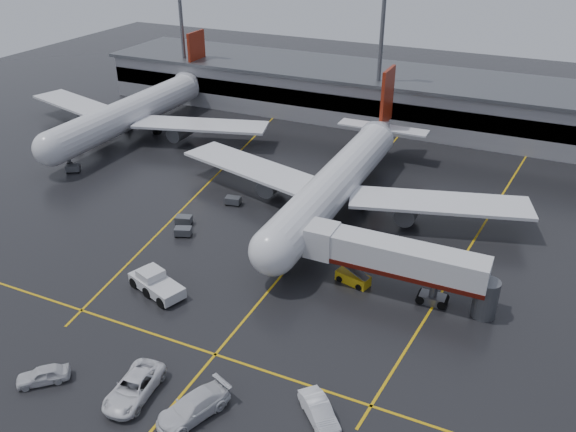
% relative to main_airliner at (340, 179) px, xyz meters
% --- Properties ---
extents(ground, '(220.00, 220.00, 0.00)m').
position_rel_main_airliner_xyz_m(ground, '(0.00, -9.70, -4.21)').
color(ground, black).
rests_on(ground, ground).
extents(apron_line_centre, '(0.25, 90.00, 0.02)m').
position_rel_main_airliner_xyz_m(apron_line_centre, '(0.00, -9.70, -4.20)').
color(apron_line_centre, gold).
rests_on(apron_line_centre, ground).
extents(apron_line_stop, '(60.00, 0.25, 0.02)m').
position_rel_main_airliner_xyz_m(apron_line_stop, '(0.00, -31.70, -4.20)').
color(apron_line_stop, gold).
rests_on(apron_line_stop, ground).
extents(apron_line_left, '(9.99, 69.35, 0.02)m').
position_rel_main_airliner_xyz_m(apron_line_left, '(-20.00, 0.30, -4.20)').
color(apron_line_left, gold).
rests_on(apron_line_left, ground).
extents(apron_line_right, '(7.57, 69.64, 0.02)m').
position_rel_main_airliner_xyz_m(apron_line_right, '(18.00, 0.30, -4.20)').
color(apron_line_right, gold).
rests_on(apron_line_right, ground).
extents(terminal, '(122.00, 19.00, 8.60)m').
position_rel_main_airliner_xyz_m(terminal, '(0.00, 38.23, 0.11)').
color(terminal, gray).
rests_on(terminal, ground).
extents(light_mast_left, '(3.00, 1.20, 25.45)m').
position_rel_main_airliner_xyz_m(light_mast_left, '(-45.00, 32.30, 10.27)').
color(light_mast_left, '#595B60').
rests_on(light_mast_left, ground).
extents(light_mast_mid, '(3.00, 1.20, 25.45)m').
position_rel_main_airliner_xyz_m(light_mast_mid, '(-5.00, 32.30, 10.27)').
color(light_mast_mid, '#595B60').
rests_on(light_mast_mid, ground).
extents(main_airliner, '(48.80, 45.60, 14.10)m').
position_rel_main_airliner_xyz_m(main_airliner, '(0.00, 0.00, 0.00)').
color(main_airliner, silver).
rests_on(main_airliner, ground).
extents(second_airliner, '(48.80, 45.60, 14.10)m').
position_rel_main_airliner_xyz_m(second_airliner, '(-42.00, 12.00, 0.00)').
color(second_airliner, silver).
rests_on(second_airliner, ground).
extents(jet_bridge, '(19.90, 3.40, 6.05)m').
position_rel_main_airliner_xyz_m(jet_bridge, '(11.87, -15.70, -0.28)').
color(jet_bridge, silver).
rests_on(jet_bridge, ground).
extents(pushback_tractor, '(7.13, 4.73, 2.37)m').
position_rel_main_airliner_xyz_m(pushback_tractor, '(-10.64, -25.84, -3.27)').
color(pushback_tractor, silver).
rests_on(pushback_tractor, ground).
extents(belt_loader, '(3.94, 2.48, 2.33)m').
position_rel_main_airliner_xyz_m(belt_loader, '(7.51, -15.72, -3.64)').
color(belt_loader, gold).
rests_on(belt_loader, ground).
extents(service_van_a, '(3.59, 6.63, 1.76)m').
position_rel_main_airliner_xyz_m(service_van_a, '(-3.45, -38.75, -3.33)').
color(service_van_a, white).
rests_on(service_van_a, ground).
extents(service_van_b, '(4.69, 6.78, 1.82)m').
position_rel_main_airliner_xyz_m(service_van_b, '(2.14, -38.52, -3.30)').
color(service_van_b, silver).
rests_on(service_van_b, ground).
extents(service_van_c, '(4.74, 4.68, 1.63)m').
position_rel_main_airliner_xyz_m(service_van_c, '(11.30, -34.70, -3.40)').
color(service_van_c, white).
rests_on(service_van_c, ground).
extents(service_van_d, '(4.41, 4.19, 1.48)m').
position_rel_main_airliner_xyz_m(service_van_d, '(-11.46, -40.68, -3.47)').
color(service_van_d, silver).
rests_on(service_van_d, ground).
extents(baggage_cart_a, '(2.34, 1.95, 1.12)m').
position_rel_main_airliner_xyz_m(baggage_cart_a, '(-14.59, -14.90, -3.58)').
color(baggage_cart_a, '#595B60').
rests_on(baggage_cart_a, ground).
extents(baggage_cart_b, '(2.28, 1.80, 1.12)m').
position_rel_main_airliner_xyz_m(baggage_cart_b, '(-16.17, -12.39, -3.58)').
color(baggage_cart_b, '#595B60').
rests_on(baggage_cart_b, ground).
extents(baggage_cart_c, '(2.20, 1.63, 1.12)m').
position_rel_main_airliner_xyz_m(baggage_cart_c, '(-13.21, -5.01, -3.58)').
color(baggage_cart_c, '#595B60').
rests_on(baggage_cart_c, ground).
extents(baggage_cart_d, '(2.19, 1.61, 1.12)m').
position_rel_main_airliner_xyz_m(baggage_cart_d, '(-46.49, 1.24, -3.58)').
color(baggage_cart_d, '#595B60').
rests_on(baggage_cart_d, ground).
extents(baggage_cart_e, '(2.38, 2.13, 1.12)m').
position_rel_main_airliner_xyz_m(baggage_cart_e, '(-40.45, -5.68, -3.58)').
color(baggage_cart_e, '#595B60').
rests_on(baggage_cart_e, ground).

